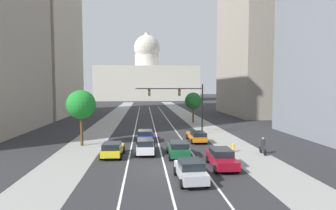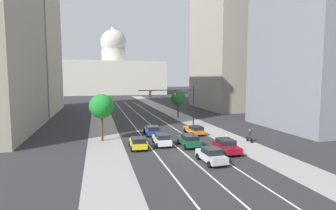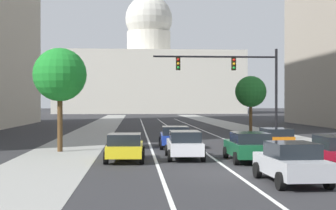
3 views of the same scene
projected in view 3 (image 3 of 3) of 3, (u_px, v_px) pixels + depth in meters
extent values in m
plane|color=#2B2B2D|center=(169.00, 127.00, 60.93)|extent=(400.00, 400.00, 0.00)
cube|color=gray|center=(97.00, 129.00, 55.35)|extent=(4.45, 130.00, 0.01)
cube|color=gray|center=(245.00, 129.00, 56.53)|extent=(4.45, 130.00, 0.01)
cube|color=white|center=(146.00, 135.00, 45.75)|extent=(0.16, 90.00, 0.01)
cube|color=white|center=(180.00, 135.00, 45.96)|extent=(0.16, 90.00, 0.01)
cube|color=white|center=(213.00, 135.00, 46.18)|extent=(0.16, 90.00, 0.01)
cube|color=beige|center=(149.00, 84.00, 144.94)|extent=(52.66, 29.30, 17.39)
cylinder|color=beige|center=(149.00, 43.00, 144.88)|extent=(12.88, 12.88, 6.68)
sphere|color=beige|center=(149.00, 19.00, 144.85)|extent=(13.93, 13.93, 13.93)
cube|color=orange|center=(271.00, 139.00, 32.27)|extent=(1.80, 4.56, 0.60)
cube|color=black|center=(276.00, 132.00, 31.15)|extent=(1.62, 2.32, 0.47)
cylinder|color=black|center=(252.00, 142.00, 33.73)|extent=(0.23, 0.64, 0.64)
cylinder|color=black|center=(276.00, 142.00, 33.88)|extent=(0.23, 0.64, 0.64)
cylinder|color=black|center=(265.00, 146.00, 30.66)|extent=(0.23, 0.64, 0.64)
cylinder|color=black|center=(292.00, 146.00, 30.81)|extent=(0.23, 0.64, 0.64)
cube|color=#1E389E|center=(175.00, 138.00, 32.80)|extent=(1.94, 4.15, 0.61)
cube|color=black|center=(175.00, 131.00, 31.95)|extent=(1.74, 2.04, 0.55)
cylinder|color=black|center=(160.00, 141.00, 34.15)|extent=(0.24, 0.65, 0.64)
cylinder|color=black|center=(186.00, 141.00, 34.23)|extent=(0.24, 0.65, 0.64)
cylinder|color=black|center=(161.00, 145.00, 31.37)|extent=(0.24, 0.65, 0.64)
cylinder|color=black|center=(190.00, 145.00, 31.44)|extent=(0.24, 0.65, 0.64)
cylinder|color=black|center=(309.00, 160.00, 22.87)|extent=(0.24, 0.65, 0.64)
cylinder|color=black|center=(333.00, 169.00, 19.93)|extent=(0.24, 0.65, 0.64)
cube|color=#14512D|center=(248.00, 149.00, 25.16)|extent=(1.87, 4.27, 0.67)
cube|color=black|center=(250.00, 138.00, 24.73)|extent=(1.70, 2.28, 0.53)
cylinder|color=black|center=(226.00, 152.00, 26.55)|extent=(0.23, 0.64, 0.64)
cylinder|color=black|center=(259.00, 152.00, 26.65)|extent=(0.23, 0.64, 0.64)
cylinder|color=black|center=(236.00, 159.00, 23.67)|extent=(0.23, 0.64, 0.64)
cylinder|color=black|center=(273.00, 158.00, 23.77)|extent=(0.23, 0.64, 0.64)
cube|color=yellow|center=(125.00, 149.00, 25.33)|extent=(1.88, 4.06, 0.58)
cube|color=black|center=(125.00, 139.00, 24.64)|extent=(1.68, 1.99, 0.56)
cylinder|color=black|center=(110.00, 152.00, 26.66)|extent=(0.24, 0.65, 0.64)
cylinder|color=black|center=(143.00, 152.00, 26.73)|extent=(0.24, 0.65, 0.64)
cylinder|color=black|center=(106.00, 158.00, 23.94)|extent=(0.24, 0.65, 0.64)
cylinder|color=black|center=(142.00, 158.00, 24.01)|extent=(0.24, 0.65, 0.64)
cube|color=#B2B5BA|center=(291.00, 166.00, 18.32)|extent=(1.90, 4.13, 0.68)
cube|color=black|center=(292.00, 150.00, 18.17)|extent=(1.68, 2.02, 0.56)
cylinder|color=black|center=(257.00, 170.00, 19.60)|extent=(0.25, 0.65, 0.64)
cylinder|color=black|center=(299.00, 169.00, 19.79)|extent=(0.25, 0.65, 0.64)
cylinder|color=black|center=(281.00, 181.00, 16.85)|extent=(0.25, 0.65, 0.64)
cylinder|color=black|center=(329.00, 180.00, 17.04)|extent=(0.25, 0.65, 0.64)
cube|color=silver|center=(184.00, 147.00, 26.42)|extent=(1.78, 4.31, 0.63)
cube|color=black|center=(185.00, 136.00, 26.04)|extent=(1.60, 2.26, 0.56)
cylinder|color=black|center=(167.00, 150.00, 27.84)|extent=(0.23, 0.64, 0.64)
cylinder|color=black|center=(197.00, 150.00, 27.92)|extent=(0.23, 0.64, 0.64)
cylinder|color=black|center=(170.00, 156.00, 24.93)|extent=(0.23, 0.64, 0.64)
cylinder|color=black|center=(203.00, 156.00, 25.01)|extent=(0.23, 0.64, 0.64)
cylinder|color=black|center=(276.00, 95.00, 37.57)|extent=(0.20, 0.20, 7.18)
cylinder|color=black|center=(215.00, 57.00, 37.23)|extent=(9.49, 0.14, 0.14)
cube|color=black|center=(234.00, 64.00, 37.33)|extent=(0.32, 0.28, 0.96)
sphere|color=red|center=(234.00, 60.00, 37.18)|extent=(0.20, 0.20, 0.20)
sphere|color=orange|center=(234.00, 64.00, 37.18)|extent=(0.20, 0.20, 0.20)
sphere|color=green|center=(234.00, 68.00, 37.18)|extent=(0.20, 0.20, 0.20)
cube|color=black|center=(178.00, 64.00, 37.04)|extent=(0.32, 0.28, 0.96)
sphere|color=red|center=(178.00, 60.00, 36.89)|extent=(0.20, 0.20, 0.20)
sphere|color=orange|center=(178.00, 64.00, 36.89)|extent=(0.20, 0.20, 0.20)
sphere|color=green|center=(178.00, 68.00, 36.89)|extent=(0.20, 0.20, 0.20)
cylinder|color=#51381E|center=(251.00, 117.00, 49.75)|extent=(0.32, 0.32, 3.06)
sphere|color=#216527|center=(251.00, 92.00, 49.74)|extent=(3.18, 3.18, 3.18)
cylinder|color=#51381E|center=(60.00, 122.00, 30.15)|extent=(0.32, 0.32, 3.61)
sphere|color=#1D812A|center=(60.00, 75.00, 30.14)|extent=(3.30, 3.30, 3.30)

